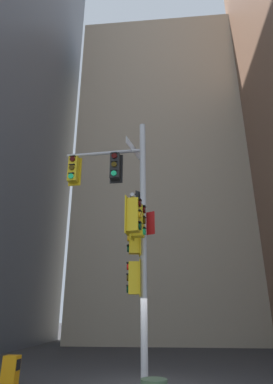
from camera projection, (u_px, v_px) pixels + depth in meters
The scene contains 3 objects.
building_mid_block at pixel (179, 189), 33.25m from camera, with size 17.51×17.51×28.52m, color tan.
signal_pole_assembly at pixel (128, 219), 10.55m from camera, with size 3.30×2.54×8.78m.
newspaper_box at pixel (11, 371), 9.60m from camera, with size 0.45×0.36×0.85m.
Camera 1 is at (0.72, -10.29, 2.09)m, focal length 29.48 mm.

